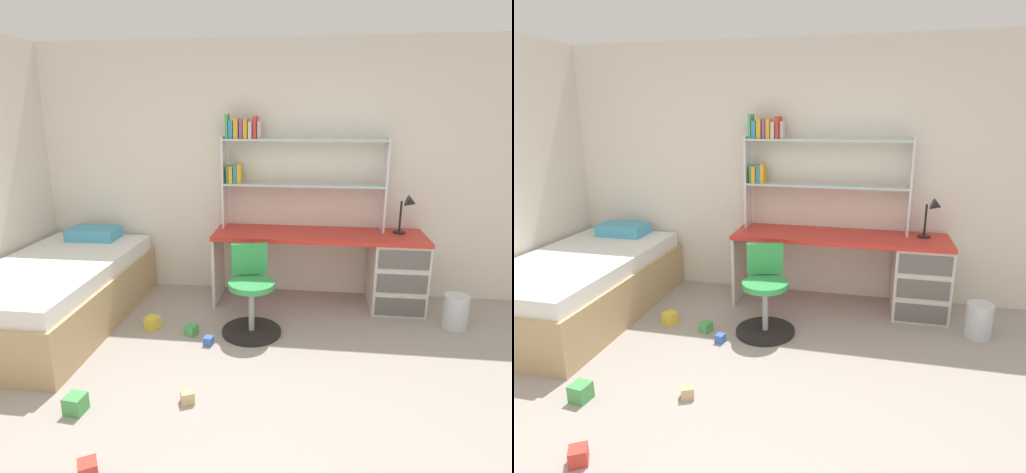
% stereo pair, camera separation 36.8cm
% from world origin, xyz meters
% --- Properties ---
extents(room_shell, '(6.16, 6.20, 2.57)m').
position_xyz_m(room_shell, '(-1.31, 1.31, 1.29)').
color(room_shell, silver).
rests_on(room_shell, ground_plane).
extents(desk, '(2.05, 0.57, 0.74)m').
position_xyz_m(desk, '(0.90, 2.29, 0.42)').
color(desk, red).
rests_on(desk, ground_plane).
extents(bookshelf_hutch, '(1.61, 0.22, 1.12)m').
position_xyz_m(bookshelf_hutch, '(-0.04, 2.46, 1.42)').
color(bookshelf_hutch, silver).
rests_on(bookshelf_hutch, desk).
extents(desk_lamp, '(0.20, 0.17, 0.38)m').
position_xyz_m(desk_lamp, '(1.19, 2.36, 0.99)').
color(desk_lamp, black).
rests_on(desk_lamp, desk).
extents(swivel_chair, '(0.52, 0.52, 0.77)m').
position_xyz_m(swivel_chair, '(-0.23, 1.60, 0.30)').
color(swivel_chair, black).
rests_on(swivel_chair, ground_plane).
extents(bed_platform, '(1.12, 2.05, 0.71)m').
position_xyz_m(bed_platform, '(-2.00, 1.57, 0.29)').
color(bed_platform, tan).
rests_on(bed_platform, ground_plane).
extents(waste_bin, '(0.22, 0.22, 0.30)m').
position_xyz_m(waste_bin, '(1.58, 1.91, 0.15)').
color(waste_bin, silver).
rests_on(waste_bin, ground_plane).
extents(toy_block_natural_0, '(0.11, 0.11, 0.08)m').
position_xyz_m(toy_block_natural_0, '(-0.51, 0.54, 0.04)').
color(toy_block_natural_0, tan).
rests_on(toy_block_natural_0, ground_plane).
extents(toy_block_green_1, '(0.12, 0.12, 0.09)m').
position_xyz_m(toy_block_green_1, '(-0.73, 1.47, 0.05)').
color(toy_block_green_1, '#479E51').
rests_on(toy_block_green_1, ground_plane).
extents(toy_block_red_2, '(0.13, 0.13, 0.10)m').
position_xyz_m(toy_block_red_2, '(-0.86, -0.14, 0.05)').
color(toy_block_red_2, red).
rests_on(toy_block_red_2, ground_plane).
extents(toy_block_blue_3, '(0.09, 0.09, 0.07)m').
position_xyz_m(toy_block_blue_3, '(-0.55, 1.31, 0.04)').
color(toy_block_blue_3, '#3860B7').
rests_on(toy_block_blue_3, ground_plane).
extents(toy_block_yellow_4, '(0.14, 0.14, 0.11)m').
position_xyz_m(toy_block_yellow_4, '(-1.11, 1.54, 0.06)').
color(toy_block_yellow_4, gold).
rests_on(toy_block_yellow_4, ground_plane).
extents(toy_block_green_5, '(0.13, 0.13, 0.12)m').
position_xyz_m(toy_block_green_5, '(-1.20, 0.36, 0.06)').
color(toy_block_green_5, '#479E51').
rests_on(toy_block_green_5, ground_plane).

